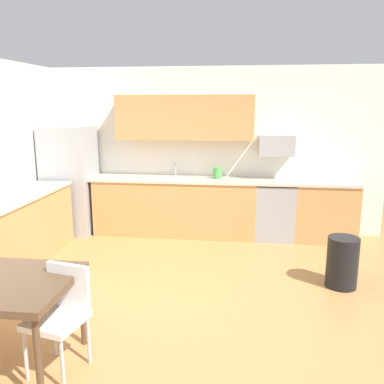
{
  "coord_description": "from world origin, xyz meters",
  "views": [
    {
      "loc": [
        0.64,
        -4.03,
        2.1
      ],
      "look_at": [
        0.0,
        1.0,
        1.0
      ],
      "focal_mm": 37.75,
      "sensor_mm": 36.0,
      "label": 1
    }
  ],
  "objects_px": {
    "refrigerator": "(71,180)",
    "microwave": "(277,145)",
    "chair_near_table": "(61,310)",
    "trash_bin": "(342,262)",
    "oven_range": "(274,210)",
    "kettle": "(218,173)"
  },
  "relations": [
    {
      "from": "microwave",
      "to": "kettle",
      "type": "distance_m",
      "value": 1.02
    },
    {
      "from": "refrigerator",
      "to": "microwave",
      "type": "height_order",
      "value": "refrigerator"
    },
    {
      "from": "oven_range",
      "to": "microwave",
      "type": "height_order",
      "value": "microwave"
    },
    {
      "from": "refrigerator",
      "to": "kettle",
      "type": "xyz_separation_m",
      "value": [
        2.42,
        0.13,
        0.14
      ]
    },
    {
      "from": "trash_bin",
      "to": "oven_range",
      "type": "bearing_deg",
      "value": 111.24
    },
    {
      "from": "microwave",
      "to": "refrigerator",
      "type": "bearing_deg",
      "value": -176.91
    },
    {
      "from": "oven_range",
      "to": "chair_near_table",
      "type": "xyz_separation_m",
      "value": [
        -1.92,
        -3.55,
        0.05
      ]
    },
    {
      "from": "chair_near_table",
      "to": "trash_bin",
      "type": "height_order",
      "value": "chair_near_table"
    },
    {
      "from": "refrigerator",
      "to": "chair_near_table",
      "type": "height_order",
      "value": "refrigerator"
    },
    {
      "from": "oven_range",
      "to": "trash_bin",
      "type": "xyz_separation_m",
      "value": [
        0.67,
        -1.72,
        -0.16
      ]
    },
    {
      "from": "oven_range",
      "to": "microwave",
      "type": "relative_size",
      "value": 1.69
    },
    {
      "from": "chair_near_table",
      "to": "trash_bin",
      "type": "distance_m",
      "value": 3.18
    },
    {
      "from": "oven_range",
      "to": "microwave",
      "type": "bearing_deg",
      "value": 90.0
    },
    {
      "from": "refrigerator",
      "to": "chair_near_table",
      "type": "bearing_deg",
      "value": -67.81
    },
    {
      "from": "refrigerator",
      "to": "trash_bin",
      "type": "relative_size",
      "value": 2.94
    },
    {
      "from": "refrigerator",
      "to": "trash_bin",
      "type": "distance_m",
      "value": 4.36
    },
    {
      "from": "chair_near_table",
      "to": "trash_bin",
      "type": "xyz_separation_m",
      "value": [
        2.59,
        1.83,
        -0.2
      ]
    },
    {
      "from": "trash_bin",
      "to": "kettle",
      "type": "height_order",
      "value": "kettle"
    },
    {
      "from": "refrigerator",
      "to": "oven_range",
      "type": "distance_m",
      "value": 3.36
    },
    {
      "from": "chair_near_table",
      "to": "kettle",
      "type": "bearing_deg",
      "value": 74.34
    },
    {
      "from": "microwave",
      "to": "chair_near_table",
      "type": "bearing_deg",
      "value": -117.77
    },
    {
      "from": "refrigerator",
      "to": "kettle",
      "type": "relative_size",
      "value": 8.82
    }
  ]
}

